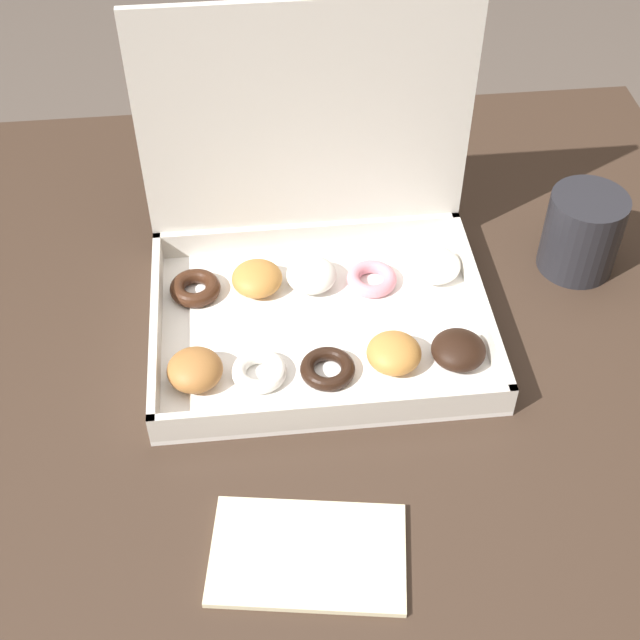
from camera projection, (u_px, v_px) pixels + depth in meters
name	position (u px, v px, depth m)	size (l,w,h in m)	color
dining_table	(267.00, 415.00, 0.97)	(1.07, 0.89, 0.74)	#38281E
donut_box	(318.00, 258.00, 0.90)	(0.34, 0.27, 0.29)	white
coffee_mug	(583.00, 231.00, 0.95)	(0.08, 0.08, 0.09)	#232328
paper_napkin	(308.00, 554.00, 0.73)	(0.17, 0.12, 0.01)	beige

